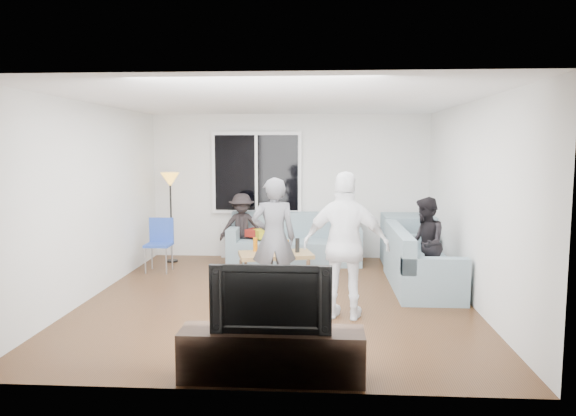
# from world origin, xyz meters

# --- Properties ---
(floor) EXTENTS (5.00, 5.50, 0.04)m
(floor) POSITION_xyz_m (0.00, 0.00, -0.02)
(floor) COLOR #56351C
(floor) RESTS_ON ground
(ceiling) EXTENTS (5.00, 5.50, 0.04)m
(ceiling) POSITION_xyz_m (0.00, 0.00, 2.62)
(ceiling) COLOR white
(ceiling) RESTS_ON ground
(wall_back) EXTENTS (5.00, 0.04, 2.60)m
(wall_back) POSITION_xyz_m (0.00, 2.77, 1.30)
(wall_back) COLOR silver
(wall_back) RESTS_ON ground
(wall_front) EXTENTS (5.00, 0.04, 2.60)m
(wall_front) POSITION_xyz_m (0.00, -2.77, 1.30)
(wall_front) COLOR silver
(wall_front) RESTS_ON ground
(wall_left) EXTENTS (0.04, 5.50, 2.60)m
(wall_left) POSITION_xyz_m (-2.52, 0.00, 1.30)
(wall_left) COLOR silver
(wall_left) RESTS_ON ground
(wall_right) EXTENTS (0.04, 5.50, 2.60)m
(wall_right) POSITION_xyz_m (2.52, 0.00, 1.30)
(wall_right) COLOR silver
(wall_right) RESTS_ON ground
(window_frame) EXTENTS (1.62, 0.06, 1.47)m
(window_frame) POSITION_xyz_m (-0.60, 2.69, 1.55)
(window_frame) COLOR white
(window_frame) RESTS_ON wall_back
(window_glass) EXTENTS (1.50, 0.02, 1.35)m
(window_glass) POSITION_xyz_m (-0.60, 2.65, 1.55)
(window_glass) COLOR black
(window_glass) RESTS_ON window_frame
(window_mullion) EXTENTS (0.05, 0.03, 1.35)m
(window_mullion) POSITION_xyz_m (-0.60, 2.64, 1.55)
(window_mullion) COLOR white
(window_mullion) RESTS_ON window_frame
(radiator) EXTENTS (1.30, 0.12, 0.62)m
(radiator) POSITION_xyz_m (-0.60, 2.65, 0.31)
(radiator) COLOR silver
(radiator) RESTS_ON floor
(potted_plant) EXTENTS (0.24, 0.21, 0.40)m
(potted_plant) POSITION_xyz_m (-0.27, 2.62, 0.82)
(potted_plant) COLOR #255E27
(potted_plant) RESTS_ON radiator
(vase) EXTENTS (0.17, 0.17, 0.17)m
(vase) POSITION_xyz_m (-1.01, 2.62, 0.71)
(vase) COLOR white
(vase) RESTS_ON radiator
(sofa_back_section) EXTENTS (2.30, 0.85, 0.85)m
(sofa_back_section) POSITION_xyz_m (0.11, 2.27, 0.42)
(sofa_back_section) COLOR gray
(sofa_back_section) RESTS_ON floor
(sofa_right_section) EXTENTS (2.00, 0.85, 0.85)m
(sofa_right_section) POSITION_xyz_m (2.02, 0.70, 0.42)
(sofa_right_section) COLOR gray
(sofa_right_section) RESTS_ON floor
(sofa_corner) EXTENTS (0.85, 0.85, 0.85)m
(sofa_corner) POSITION_xyz_m (2.06, 2.27, 0.42)
(sofa_corner) COLOR gray
(sofa_corner) RESTS_ON floor
(cushion_yellow) EXTENTS (0.49, 0.46, 0.14)m
(cushion_yellow) POSITION_xyz_m (-0.39, 2.25, 0.51)
(cushion_yellow) COLOR gold
(cushion_yellow) RESTS_ON sofa_back_section
(cushion_red) EXTENTS (0.45, 0.41, 0.13)m
(cushion_red) POSITION_xyz_m (-0.54, 2.33, 0.51)
(cushion_red) COLOR maroon
(cushion_red) RESTS_ON sofa_back_section
(coffee_table) EXTENTS (1.21, 0.85, 0.40)m
(coffee_table) POSITION_xyz_m (-0.12, 1.09, 0.20)
(coffee_table) COLOR tan
(coffee_table) RESTS_ON floor
(pitcher) EXTENTS (0.17, 0.17, 0.17)m
(pitcher) POSITION_xyz_m (-0.23, 1.01, 0.49)
(pitcher) COLOR maroon
(pitcher) RESTS_ON coffee_table
(side_chair) EXTENTS (0.40, 0.40, 0.86)m
(side_chair) POSITION_xyz_m (-2.05, 1.43, 0.43)
(side_chair) COLOR #2746A9
(side_chair) RESTS_ON floor
(floor_lamp) EXTENTS (0.32, 0.32, 1.56)m
(floor_lamp) POSITION_xyz_m (-2.05, 2.18, 0.78)
(floor_lamp) COLOR gold
(floor_lamp) RESTS_ON floor
(player_left) EXTENTS (0.64, 0.47, 1.62)m
(player_left) POSITION_xyz_m (-0.05, 0.02, 0.81)
(player_left) COLOR #525358
(player_left) RESTS_ON floor
(player_right) EXTENTS (1.08, 0.63, 1.74)m
(player_right) POSITION_xyz_m (0.86, -0.77, 0.87)
(player_right) COLOR white
(player_right) RESTS_ON floor
(spectator_right) EXTENTS (0.56, 0.69, 1.32)m
(spectator_right) POSITION_xyz_m (2.02, 0.51, 0.66)
(spectator_right) COLOR black
(spectator_right) RESTS_ON floor
(spectator_back) EXTENTS (0.85, 0.59, 1.21)m
(spectator_back) POSITION_xyz_m (-0.82, 2.30, 0.60)
(spectator_back) COLOR black
(spectator_back) RESTS_ON floor
(tv_console) EXTENTS (1.60, 0.40, 0.44)m
(tv_console) POSITION_xyz_m (0.15, -2.50, 0.22)
(tv_console) COLOR #332419
(tv_console) RESTS_ON floor
(television) EXTENTS (1.03, 0.14, 0.60)m
(television) POSITION_xyz_m (0.15, -2.50, 0.74)
(television) COLOR black
(television) RESTS_ON tv_console
(bottle_a) EXTENTS (0.07, 0.07, 0.22)m
(bottle_a) POSITION_xyz_m (-0.45, 1.20, 0.51)
(bottle_a) COLOR #C96C0B
(bottle_a) RESTS_ON coffee_table
(bottle_d) EXTENTS (0.07, 0.07, 0.22)m
(bottle_d) POSITION_xyz_m (0.05, 1.02, 0.51)
(bottle_d) COLOR orange
(bottle_d) RESTS_ON coffee_table
(bottle_e) EXTENTS (0.07, 0.07, 0.22)m
(bottle_e) POSITION_xyz_m (0.21, 1.16, 0.51)
(bottle_e) COLOR black
(bottle_e) RESTS_ON coffee_table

